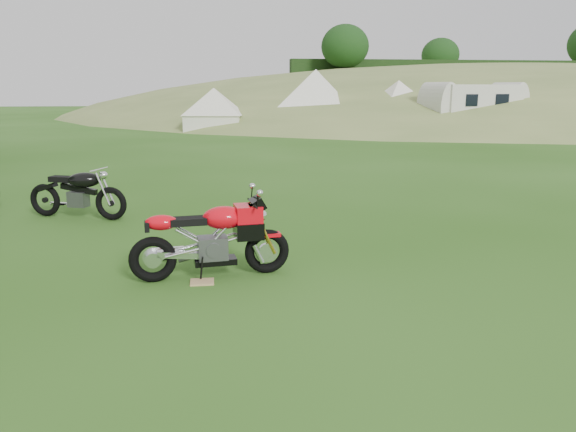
{
  "coord_description": "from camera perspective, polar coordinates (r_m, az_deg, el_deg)",
  "views": [
    {
      "loc": [
        -0.73,
        -6.4,
        2.1
      ],
      "look_at": [
        0.22,
        0.4,
        0.52
      ],
      "focal_mm": 35.0,
      "sensor_mm": 36.0,
      "label": 1
    }
  ],
  "objects": [
    {
      "name": "vintage_moto_a",
      "position": [
        9.73,
        -20.67,
        2.34
      ],
      "size": [
        1.72,
        0.99,
        0.89
      ],
      "primitive_type": null,
      "rotation": [
        0.0,
        0.0,
        -0.38
      ],
      "color": "black",
      "rests_on": "ground"
    },
    {
      "name": "hedgerow",
      "position": [
        52.63,
        20.35,
        9.91
      ],
      "size": [
        36.0,
        1.2,
        8.6
      ],
      "primitive_type": null,
      "color": "black",
      "rests_on": "ground"
    },
    {
      "name": "caravan",
      "position": [
        27.39,
        18.26,
        10.31
      ],
      "size": [
        5.18,
        3.17,
        2.26
      ],
      "primitive_type": null,
      "rotation": [
        0.0,
        0.0,
        0.22
      ],
      "color": "beige",
      "rests_on": "ground"
    },
    {
      "name": "tent_right",
      "position": [
        28.9,
        11.1,
        11.06
      ],
      "size": [
        3.35,
        3.35,
        2.5
      ],
      "primitive_type": null,
      "rotation": [
        0.0,
        0.0,
        0.18
      ],
      "color": "silver",
      "rests_on": "ground"
    },
    {
      "name": "tent_mid",
      "position": [
        28.86,
        2.82,
        11.61
      ],
      "size": [
        4.22,
        4.22,
        2.83
      ],
      "primitive_type": null,
      "rotation": [
        0.0,
        0.0,
        -0.37
      ],
      "color": "white",
      "rests_on": "ground"
    },
    {
      "name": "hillside",
      "position": [
        52.63,
        20.35,
        9.91
      ],
      "size": [
        80.0,
        64.0,
        8.0
      ],
      "primitive_type": "ellipsoid",
      "color": "olive",
      "rests_on": "ground"
    },
    {
      "name": "plywood_board",
      "position": [
        6.28,
        -8.72,
        -6.64
      ],
      "size": [
        0.26,
        0.21,
        0.02
      ],
      "primitive_type": "cube",
      "rotation": [
        0.0,
        0.0,
        -0.01
      ],
      "color": "#A87F58",
      "rests_on": "ground"
    },
    {
      "name": "sport_motorcycle",
      "position": [
        6.3,
        -7.87,
        -1.75
      ],
      "size": [
        1.74,
        0.61,
        1.02
      ],
      "primitive_type": null,
      "rotation": [
        0.0,
        0.0,
        0.11
      ],
      "color": "red",
      "rests_on": "ground"
    },
    {
      "name": "ground",
      "position": [
        6.78,
        -1.41,
        -5.07
      ],
      "size": [
        120.0,
        120.0,
        0.0
      ],
      "primitive_type": "plane",
      "color": "#234F10",
      "rests_on": "ground"
    },
    {
      "name": "tent_left",
      "position": [
        27.79,
        -7.5,
        10.88
      ],
      "size": [
        2.98,
        2.98,
        2.27
      ],
      "primitive_type": null,
      "rotation": [
        0.0,
        0.0,
        -0.15
      ],
      "color": "silver",
      "rests_on": "ground"
    }
  ]
}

